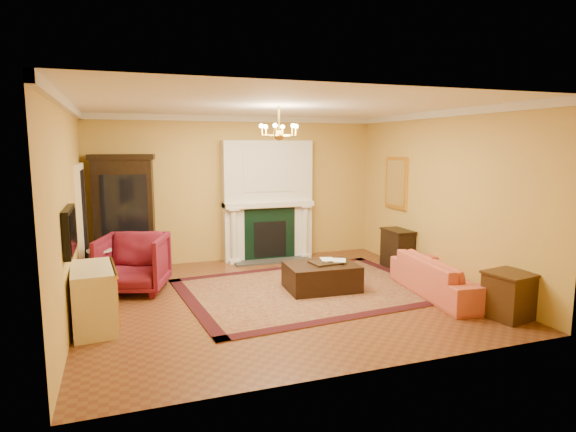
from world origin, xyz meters
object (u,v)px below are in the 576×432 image
pedestal_table (100,267)px  end_table (509,297)px  china_cabinet (125,216)px  leather_ottoman (321,277)px  commode (94,298)px  coral_sofa (443,270)px  wingback_armchair (133,261)px  console_table (397,249)px

pedestal_table → end_table: pedestal_table is taller
china_cabinet → leather_ottoman: bearing=-30.3°
commode → coral_sofa: bearing=-8.5°
pedestal_table → china_cabinet: bearing=70.5°
china_cabinet → wingback_armchair: bearing=-78.7°
wingback_armchair → commode: bearing=-92.1°
china_cabinet → coral_sofa: china_cabinet is taller
wingback_armchair → commode: wingback_armchair is taller
console_table → leather_ottoman: bearing=-156.4°
commode → end_table: bearing=-20.2°
wingback_armchair → leather_ottoman: size_ratio=0.91×
china_cabinet → pedestal_table: (-0.44, -1.23, -0.66)m
wingback_armchair → console_table: bearing=17.2°
coral_sofa → end_table: (0.22, -1.18, -0.10)m
wingback_armchair → console_table: wingback_armchair is taller
pedestal_table → end_table: (5.42, -3.24, -0.10)m
end_table → leather_ottoman: end_table is taller
commode → leather_ottoman: size_ratio=0.95×
china_cabinet → console_table: bearing=-8.7°
wingback_armchair → leather_ottoman: bearing=0.1°
coral_sofa → leather_ottoman: bearing=68.3°
pedestal_table → console_table: (5.48, -0.27, -0.04)m
china_cabinet → wingback_armchair: 1.53m
end_table → leather_ottoman: 2.85m
end_table → pedestal_table: bearing=149.1°
commode → console_table: bearing=10.1°
commode → coral_sofa: (5.23, -0.38, 0.00)m
china_cabinet → end_table: bearing=-34.0°
commode → china_cabinet: bearing=76.6°
china_cabinet → pedestal_table: china_cabinet is taller
wingback_armchair → end_table: wingback_armchair is taller
end_table → console_table: size_ratio=0.85×
end_table → console_table: bearing=88.8°
commode → end_table: size_ratio=1.76×
wingback_armchair → commode: (-0.55, -1.49, -0.11)m
china_cabinet → coral_sofa: (4.77, -3.30, -0.66)m
wingback_armchair → pedestal_table: wingback_armchair is taller
pedestal_table → coral_sofa: bearing=-21.7°
pedestal_table → commode: size_ratio=0.64×
coral_sofa → end_table: 1.20m
pedestal_table → leather_ottoman: 3.67m
console_table → wingback_armchair: bearing=178.9°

